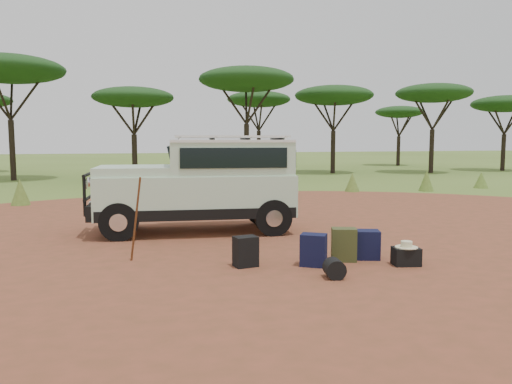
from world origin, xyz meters
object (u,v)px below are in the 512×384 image
object	(u,v)px
duffel_navy	(366,245)
hard_case	(406,257)
safari_vehicle	(202,186)
backpack_navy	(314,250)
backpack_black	(246,252)
backpack_olive	(344,245)
walking_staff	(136,220)

from	to	relation	value
duffel_navy	hard_case	distance (m)	0.73
safari_vehicle	backpack_navy	bearing A→B (deg)	-65.18
backpack_black	duffel_navy	size ratio (longest dim) A/B	1.00
backpack_olive	hard_case	world-z (taller)	backpack_olive
backpack_black	backpack_navy	size ratio (longest dim) A/B	0.94
backpack_black	backpack_navy	xyz separation A→B (m)	(1.08, -0.28, 0.02)
walking_staff	backpack_black	distance (m)	1.94
duffel_navy	hard_case	xyz separation A→B (m)	(0.41, -0.59, -0.10)
backpack_navy	hard_case	bearing A→B (deg)	17.98
safari_vehicle	backpack_black	distance (m)	3.41
backpack_black	hard_case	size ratio (longest dim) A/B	1.18
backpack_olive	hard_case	distance (m)	1.03
walking_staff	backpack_olive	world-z (taller)	walking_staff
safari_vehicle	backpack_black	world-z (taller)	safari_vehicle
backpack_olive	duffel_navy	world-z (taller)	backpack_olive
safari_vehicle	backpack_black	xyz separation A→B (m)	(0.11, -3.31, -0.79)
backpack_olive	safari_vehicle	bearing A→B (deg)	138.03
safari_vehicle	walking_staff	xyz separation A→B (m)	(-1.58, -2.49, -0.31)
backpack_olive	walking_staff	bearing A→B (deg)	-175.29
backpack_navy	hard_case	world-z (taller)	backpack_navy
walking_staff	hard_case	world-z (taller)	walking_staff
backpack_black	hard_case	distance (m)	2.65
safari_vehicle	hard_case	world-z (taller)	safari_vehicle
walking_staff	backpack_black	world-z (taller)	walking_staff
duffel_navy	backpack_black	bearing A→B (deg)	-162.46
safari_vehicle	walking_staff	world-z (taller)	safari_vehicle
walking_staff	backpack_olive	xyz separation A→B (m)	(3.40, -0.93, -0.44)
backpack_navy	backpack_olive	size ratio (longest dim) A/B	0.94
hard_case	safari_vehicle	bearing A→B (deg)	135.77
safari_vehicle	hard_case	xyz separation A→B (m)	(2.67, -3.98, -0.89)
safari_vehicle	duffel_navy	distance (m)	4.14
backpack_black	backpack_olive	world-z (taller)	backpack_olive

